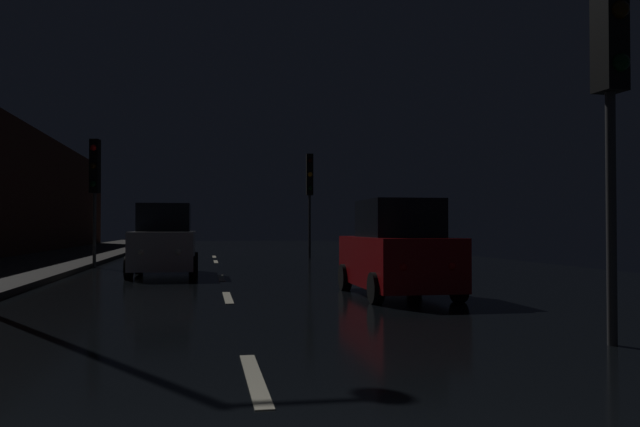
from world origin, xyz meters
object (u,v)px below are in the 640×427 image
object	(u,v)px
traffic_light_near_right	(611,47)
traffic_light_far_right	(310,183)
streetlamp_overhead	(2,19)
car_parked_right_near	(397,252)
car_approaching_headlights	(164,243)
traffic_light_far_left	(95,175)

from	to	relation	value
traffic_light_near_right	traffic_light_far_right	distance (m)	22.53
streetlamp_overhead	car_parked_right_near	distance (m)	8.67
streetlamp_overhead	car_parked_right_near	world-z (taller)	streetlamp_overhead
car_approaching_headlights	traffic_light_far_right	bearing A→B (deg)	148.43
traffic_light_near_right	traffic_light_far_left	size ratio (longest dim) A/B	1.10
traffic_light_far_right	streetlamp_overhead	distance (m)	19.20
traffic_light_far_left	traffic_light_far_right	bearing A→B (deg)	134.18
traffic_light_near_right	traffic_light_far_left	distance (m)	19.04
traffic_light_near_right	streetlamp_overhead	size ratio (longest dim) A/B	0.63
streetlamp_overhead	car_approaching_headlights	xyz separation A→B (m)	(2.41, 7.58, -4.19)
streetlamp_overhead	traffic_light_far_left	bearing A→B (deg)	91.16
traffic_light_far_right	car_approaching_headlights	world-z (taller)	traffic_light_far_right
traffic_light_far_right	car_approaching_headlights	size ratio (longest dim) A/B	1.14
traffic_light_near_right	traffic_light_far_right	size ratio (longest dim) A/B	1.04
streetlamp_overhead	car_approaching_headlights	bearing A→B (deg)	72.40
traffic_light_near_right	car_approaching_headlights	xyz separation A→B (m)	(-6.03, 12.89, -2.65)
traffic_light_near_right	streetlamp_overhead	world-z (taller)	streetlamp_overhead
traffic_light_far_left	streetlamp_overhead	distance (m)	11.79
traffic_light_far_left	traffic_light_far_right	xyz separation A→B (m)	(8.56, 5.59, 0.22)
traffic_light_near_right	car_parked_right_near	xyz separation A→B (m)	(-0.90, 5.98, -2.70)
streetlamp_overhead	car_parked_right_near	bearing A→B (deg)	5.09
car_parked_right_near	streetlamp_overhead	bearing A→B (deg)	95.09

